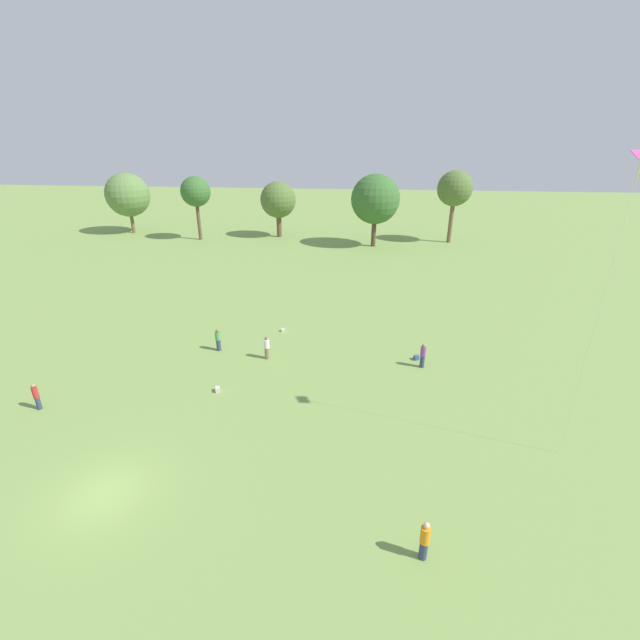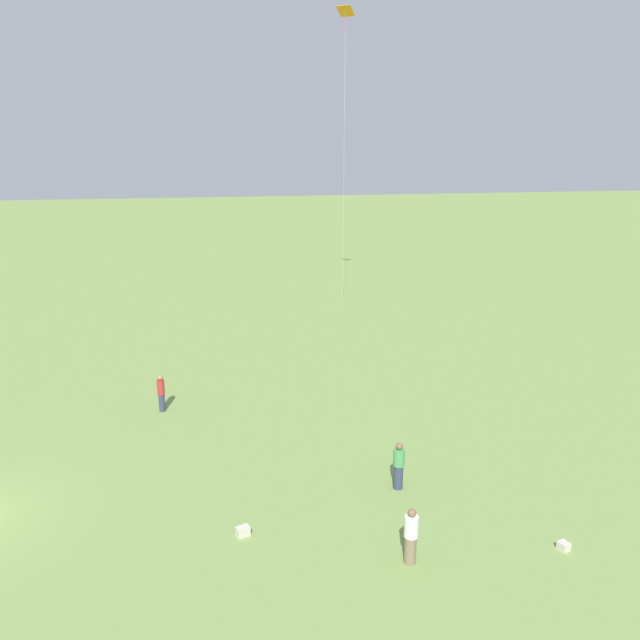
{
  "view_description": "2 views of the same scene",
  "coord_description": "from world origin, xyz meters",
  "views": [
    {
      "loc": [
        11.35,
        -13.51,
        15.04
      ],
      "look_at": [
        8.7,
        10.76,
        4.43
      ],
      "focal_mm": 24.0,
      "sensor_mm": 36.0,
      "label": 1
    },
    {
      "loc": [
        19.19,
        8.1,
        11.74
      ],
      "look_at": [
        2.11,
        11.28,
        6.74
      ],
      "focal_mm": 35.0,
      "sensor_mm": 36.0,
      "label": 2
    }
  ],
  "objects": [
    {
      "name": "person_0",
      "position": [
        0.6,
        14.34,
        0.86
      ],
      "size": [
        0.55,
        0.55,
        1.74
      ],
      "rotation": [
        0.0,
        0.0,
        5.54
      ],
      "color": "#333D5B",
      "rests_on": "ground_plane"
    },
    {
      "name": "person_1",
      "position": [
        4.53,
        13.47,
        0.87
      ],
      "size": [
        0.41,
        0.41,
        1.75
      ],
      "rotation": [
        0.0,
        0.0,
        6.28
      ],
      "color": "#847056",
      "rests_on": "ground_plane"
    },
    {
      "name": "person_2",
      "position": [
        -7.6,
        5.84,
        0.88
      ],
      "size": [
        0.45,
        0.45,
        1.73
      ],
      "rotation": [
        0.0,
        0.0,
        5.69
      ],
      "color": "#333D5B",
      "rests_on": "ground_plane"
    },
    {
      "name": "kite_2",
      "position": [
        -23.59,
        17.73,
        18.7
      ],
      "size": [
        1.28,
        1.31,
        20.01
      ],
      "rotation": [
        0.0,
        0.0,
        3.28
      ],
      "color": "orange",
      "rests_on": "ground_plane"
    },
    {
      "name": "picnic_bag_1",
      "position": [
        4.8,
        18.18,
        0.12
      ],
      "size": [
        0.39,
        0.37,
        0.24
      ],
      "rotation": [
        0.0,
        0.0,
        0.32
      ],
      "color": "beige",
      "rests_on": "ground_plane"
    },
    {
      "name": "picnic_bag_2",
      "position": [
        2.36,
        8.81,
        0.15
      ],
      "size": [
        0.4,
        0.47,
        0.3
      ],
      "rotation": [
        0.0,
        0.0,
        1.92
      ],
      "color": "beige",
      "rests_on": "ground_plane"
    }
  ]
}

